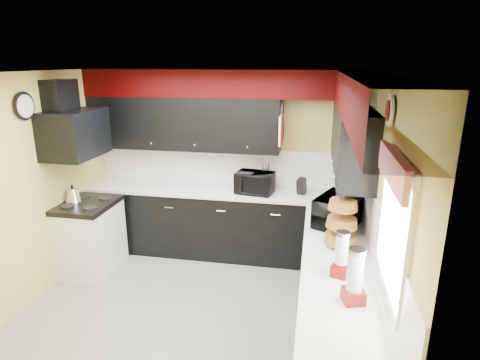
# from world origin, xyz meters

# --- Properties ---
(ground) EXTENTS (3.60, 3.60, 0.00)m
(ground) POSITION_xyz_m (0.00, 0.00, 0.00)
(ground) COLOR gray
(ground) RESTS_ON ground
(wall_back) EXTENTS (3.60, 0.06, 2.50)m
(wall_back) POSITION_xyz_m (0.00, 1.80, 1.25)
(wall_back) COLOR #E0C666
(wall_back) RESTS_ON ground
(wall_right) EXTENTS (0.06, 3.60, 2.50)m
(wall_right) POSITION_xyz_m (1.80, 0.00, 1.25)
(wall_right) COLOR #E0C666
(wall_right) RESTS_ON ground
(wall_left) EXTENTS (0.06, 3.60, 2.50)m
(wall_left) POSITION_xyz_m (-1.80, 0.00, 1.25)
(wall_left) COLOR #E0C666
(wall_left) RESTS_ON ground
(ceiling) EXTENTS (3.60, 3.60, 0.06)m
(ceiling) POSITION_xyz_m (0.00, 0.00, 2.50)
(ceiling) COLOR white
(ceiling) RESTS_ON wall_back
(cab_back) EXTENTS (3.60, 0.60, 0.90)m
(cab_back) POSITION_xyz_m (0.00, 1.50, 0.45)
(cab_back) COLOR black
(cab_back) RESTS_ON ground
(cab_right) EXTENTS (0.60, 3.00, 0.90)m
(cab_right) POSITION_xyz_m (1.50, -0.30, 0.45)
(cab_right) COLOR black
(cab_right) RESTS_ON ground
(counter_back) EXTENTS (3.62, 0.64, 0.04)m
(counter_back) POSITION_xyz_m (0.00, 1.50, 0.92)
(counter_back) COLOR white
(counter_back) RESTS_ON cab_back
(counter_right) EXTENTS (0.64, 3.02, 0.04)m
(counter_right) POSITION_xyz_m (1.50, -0.30, 0.92)
(counter_right) COLOR white
(counter_right) RESTS_ON cab_right
(splash_back) EXTENTS (3.60, 0.02, 0.50)m
(splash_back) POSITION_xyz_m (0.00, 1.79, 1.19)
(splash_back) COLOR white
(splash_back) RESTS_ON counter_back
(splash_right) EXTENTS (0.02, 3.60, 0.50)m
(splash_right) POSITION_xyz_m (1.79, 0.00, 1.19)
(splash_right) COLOR white
(splash_right) RESTS_ON counter_right
(upper_back) EXTENTS (2.60, 0.35, 0.70)m
(upper_back) POSITION_xyz_m (-0.50, 1.62, 1.80)
(upper_back) COLOR black
(upper_back) RESTS_ON wall_back
(upper_right) EXTENTS (0.35, 1.80, 0.70)m
(upper_right) POSITION_xyz_m (1.62, 0.90, 1.80)
(upper_right) COLOR black
(upper_right) RESTS_ON wall_right
(soffit_back) EXTENTS (3.60, 0.36, 0.35)m
(soffit_back) POSITION_xyz_m (0.00, 1.62, 2.33)
(soffit_back) COLOR black
(soffit_back) RESTS_ON wall_back
(soffit_right) EXTENTS (0.36, 3.24, 0.35)m
(soffit_right) POSITION_xyz_m (1.62, -0.18, 2.33)
(soffit_right) COLOR black
(soffit_right) RESTS_ON wall_right
(stove) EXTENTS (0.60, 0.75, 0.86)m
(stove) POSITION_xyz_m (-1.50, 0.75, 0.43)
(stove) COLOR white
(stove) RESTS_ON ground
(cooktop) EXTENTS (0.62, 0.77, 0.06)m
(cooktop) POSITION_xyz_m (-1.50, 0.75, 0.89)
(cooktop) COLOR black
(cooktop) RESTS_ON stove
(hood) EXTENTS (0.50, 0.78, 0.55)m
(hood) POSITION_xyz_m (-1.55, 0.75, 1.78)
(hood) COLOR black
(hood) RESTS_ON wall_left
(hood_duct) EXTENTS (0.24, 0.40, 0.40)m
(hood_duct) POSITION_xyz_m (-1.68, 0.75, 2.20)
(hood_duct) COLOR black
(hood_duct) RESTS_ON wall_left
(window) EXTENTS (0.03, 0.86, 0.96)m
(window) POSITION_xyz_m (1.79, -0.90, 1.55)
(window) COLOR white
(window) RESTS_ON wall_right
(valance) EXTENTS (0.04, 0.88, 0.20)m
(valance) POSITION_xyz_m (1.73, -0.90, 1.95)
(valance) COLOR red
(valance) RESTS_ON wall_right
(pan_top) EXTENTS (0.03, 0.22, 0.40)m
(pan_top) POSITION_xyz_m (0.82, 1.55, 2.00)
(pan_top) COLOR black
(pan_top) RESTS_ON upper_back
(pan_mid) EXTENTS (0.03, 0.28, 0.46)m
(pan_mid) POSITION_xyz_m (0.82, 1.42, 1.75)
(pan_mid) COLOR black
(pan_mid) RESTS_ON upper_back
(pan_low) EXTENTS (0.03, 0.24, 0.42)m
(pan_low) POSITION_xyz_m (0.82, 1.68, 1.72)
(pan_low) COLOR black
(pan_low) RESTS_ON upper_back
(cut_board) EXTENTS (0.03, 0.26, 0.35)m
(cut_board) POSITION_xyz_m (0.83, 1.30, 1.80)
(cut_board) COLOR white
(cut_board) RESTS_ON upper_back
(baskets) EXTENTS (0.27, 0.27, 0.50)m
(baskets) POSITION_xyz_m (1.52, 0.05, 1.18)
(baskets) COLOR brown
(baskets) RESTS_ON upper_right
(clock) EXTENTS (0.03, 0.30, 0.30)m
(clock) POSITION_xyz_m (-1.77, 0.25, 2.15)
(clock) COLOR black
(clock) RESTS_ON wall_left
(deco_plate) EXTENTS (0.03, 0.24, 0.24)m
(deco_plate) POSITION_xyz_m (1.77, -0.35, 2.25)
(deco_plate) COLOR white
(deco_plate) RESTS_ON wall_right
(toaster_oven) EXTENTS (0.53, 0.47, 0.27)m
(toaster_oven) POSITION_xyz_m (0.49, 1.46, 1.08)
(toaster_oven) COLOR black
(toaster_oven) RESTS_ON counter_back
(microwave) EXTENTS (0.58, 0.67, 0.31)m
(microwave) POSITION_xyz_m (1.52, 0.57, 1.10)
(microwave) COLOR black
(microwave) RESTS_ON counter_right
(utensil_crock) EXTENTS (0.17, 0.17, 0.16)m
(utensil_crock) POSITION_xyz_m (0.63, 1.56, 1.02)
(utensil_crock) COLOR silver
(utensil_crock) RESTS_ON counter_back
(knife_block) EXTENTS (0.13, 0.15, 0.21)m
(knife_block) POSITION_xyz_m (1.10, 1.51, 1.04)
(knife_block) COLOR black
(knife_block) RESTS_ON counter_back
(kettle) EXTENTS (0.25, 0.25, 0.17)m
(kettle) POSITION_xyz_m (-1.68, 0.75, 1.01)
(kettle) COLOR #B2B2B6
(kettle) RESTS_ON cooktop
(dispenser_a) EXTENTS (0.17, 0.17, 0.35)m
(dispenser_a) POSITION_xyz_m (1.49, -0.51, 1.11)
(dispenser_a) COLOR #6A0C00
(dispenser_a) RESTS_ON counter_right
(dispenser_b) EXTENTS (0.18, 0.18, 0.39)m
(dispenser_b) POSITION_xyz_m (1.57, -0.87, 1.14)
(dispenser_b) COLOR #58080D
(dispenser_b) RESTS_ON counter_right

